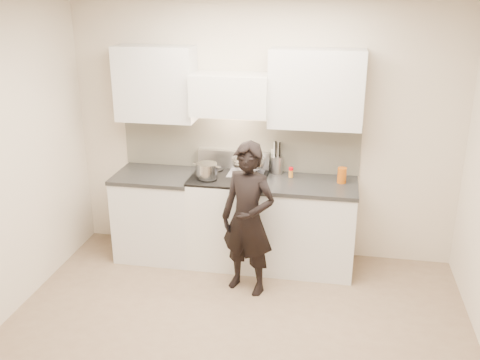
% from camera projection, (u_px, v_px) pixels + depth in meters
% --- Properties ---
extents(ground_plane, '(4.00, 4.00, 0.00)m').
position_uv_depth(ground_plane, '(231.00, 344.00, 4.36)').
color(ground_plane, '#836E55').
extents(room_shell, '(4.04, 3.54, 2.70)m').
position_uv_depth(room_shell, '(232.00, 143.00, 4.17)').
color(room_shell, beige).
rests_on(room_shell, ground).
extents(stove, '(0.76, 0.65, 0.96)m').
position_uv_depth(stove, '(229.00, 218.00, 5.57)').
color(stove, silver).
rests_on(stove, ground).
extents(counter_right, '(0.92, 0.67, 0.92)m').
position_uv_depth(counter_right, '(309.00, 225.00, 5.43)').
color(counter_right, silver).
rests_on(counter_right, ground).
extents(counter_left, '(0.82, 0.67, 0.92)m').
position_uv_depth(counter_left, '(158.00, 214.00, 5.71)').
color(counter_left, silver).
rests_on(counter_left, ground).
extents(wok, '(0.35, 0.42, 0.28)m').
position_uv_depth(wok, '(248.00, 163.00, 5.46)').
color(wok, '#ACACAC').
rests_on(wok, stove).
extents(stock_pot, '(0.29, 0.26, 0.14)m').
position_uv_depth(stock_pot, '(207.00, 170.00, 5.31)').
color(stock_pot, '#ACACAC').
rests_on(stock_pot, stove).
extents(utensil_crock, '(0.13, 0.13, 0.34)m').
position_uv_depth(utensil_crock, '(277.00, 163.00, 5.53)').
color(utensil_crock, '#BEBEBE').
rests_on(utensil_crock, counter_right).
extents(spice_jar, '(0.05, 0.05, 0.10)m').
position_uv_depth(spice_jar, '(291.00, 172.00, 5.42)').
color(spice_jar, '#C57D28').
rests_on(spice_jar, counter_right).
extents(oil_glass, '(0.09, 0.09, 0.16)m').
position_uv_depth(oil_glass, '(342.00, 175.00, 5.26)').
color(oil_glass, '#A74D0D').
rests_on(oil_glass, counter_right).
extents(person, '(0.62, 0.50, 1.46)m').
position_uv_depth(person, '(248.00, 219.00, 4.92)').
color(person, black).
rests_on(person, ground).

